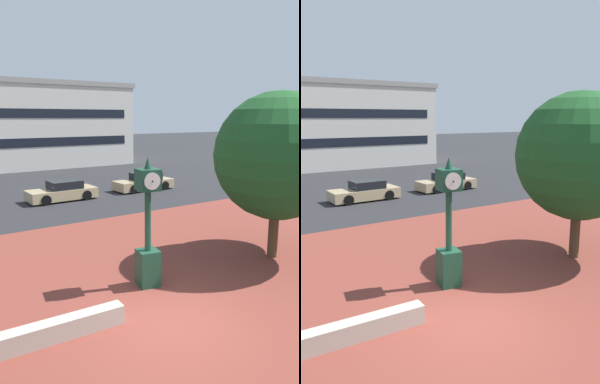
# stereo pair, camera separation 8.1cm
# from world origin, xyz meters

# --- Properties ---
(ground_plane) EXTENTS (200.00, 200.00, 0.00)m
(ground_plane) POSITION_xyz_m (0.00, 0.00, 0.00)
(ground_plane) COLOR #262628
(plaza_brick_paving) EXTENTS (44.00, 14.33, 0.01)m
(plaza_brick_paving) POSITION_xyz_m (0.00, 3.16, 0.00)
(plaza_brick_paving) COLOR brown
(plaza_brick_paving) RESTS_ON ground
(planter_wall) EXTENTS (3.21, 0.53, 0.50)m
(planter_wall) POSITION_xyz_m (-2.59, 0.86, 0.25)
(planter_wall) COLOR #ADA393
(planter_wall) RESTS_ON ground
(street_clock) EXTENTS (0.76, 0.80, 4.09)m
(street_clock) POSITION_xyz_m (0.80, 2.21, 1.73)
(street_clock) COLOR #19422D
(street_clock) RESTS_ON ground
(plaza_tree) EXTENTS (5.05, 4.70, 6.23)m
(plaza_tree) POSITION_xyz_m (6.41, 1.84, 3.77)
(plaza_tree) COLOR #4C3823
(plaza_tree) RESTS_ON ground
(car_street_near) EXTENTS (4.44, 1.91, 1.28)m
(car_street_near) POSITION_xyz_m (9.57, 16.01, 0.57)
(car_street_near) COLOR tan
(car_street_near) RESTS_ON ground
(car_street_mid) EXTENTS (4.41, 1.94, 1.28)m
(car_street_mid) POSITION_xyz_m (3.24, 15.88, 0.57)
(car_street_mid) COLOR tan
(car_street_mid) RESTS_ON ground
(civic_building) EXTENTS (23.91, 10.48, 8.98)m
(civic_building) POSITION_xyz_m (5.76, 35.62, 4.50)
(civic_building) COLOR beige
(civic_building) RESTS_ON ground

